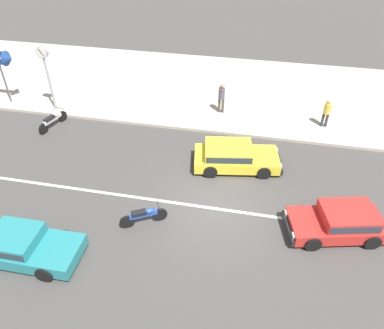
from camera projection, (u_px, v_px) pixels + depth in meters
ground_plane at (214, 208)px, 15.01m from camera, size 160.00×160.00×0.00m
lane_centre_stripe at (214, 208)px, 15.00m from camera, size 50.40×0.14×0.01m
kerb_strip at (240, 91)px, 23.09m from camera, size 68.00×10.00×0.15m
sedan_teal_1 at (17, 245)px, 12.84m from camera, size 4.45×1.82×1.06m
hatchback_yellow_2 at (233, 156)px, 16.85m from camera, size 4.11×2.32×1.10m
hatchback_red_4 at (340, 221)px, 13.65m from camera, size 3.81×2.39×1.10m
motorcycle_1 at (144, 215)px, 14.11m from camera, size 1.64×1.03×0.80m
motorcycle_2 at (53, 120)px, 19.66m from camera, size 0.76×1.95×0.80m
street_clock at (45, 64)px, 19.55m from camera, size 0.63×0.22×3.61m
arrow_signboard at (7, 60)px, 20.20m from camera, size 1.48×0.82×3.07m
pedestrian_near_clock at (327, 111)px, 19.15m from camera, size 0.34×0.34×1.54m
pedestrian_by_shop at (222, 96)px, 20.28m from camera, size 0.34×0.34×1.68m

